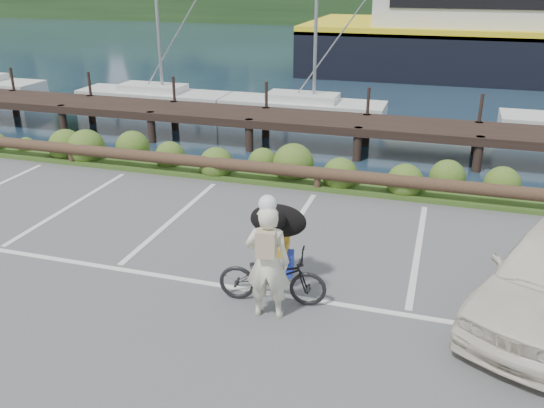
{
  "coord_description": "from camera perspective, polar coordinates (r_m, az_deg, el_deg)",
  "views": [
    {
      "loc": [
        2.82,
        -8.39,
        5.03
      ],
      "look_at": [
        -0.01,
        0.84,
        1.1
      ],
      "focal_mm": 38.0,
      "sensor_mm": 36.0,
      "label": 1
    }
  ],
  "objects": [
    {
      "name": "vegetation_strip",
      "position": [
        14.83,
        5.1,
        2.45
      ],
      "size": [
        34.0,
        1.6,
        0.1
      ],
      "primitive_type": "cube",
      "color": "#3D5B21",
      "rests_on": "ground"
    },
    {
      "name": "harbor_backdrop",
      "position": [
        87.03,
        16.23,
        18.02
      ],
      "size": [
        170.0,
        160.0,
        30.0
      ],
      "color": "#1A2C3E",
      "rests_on": "ground"
    },
    {
      "name": "bicycle",
      "position": [
        9.32,
        0.03,
        -7.19
      ],
      "size": [
        1.82,
        0.83,
        0.92
      ],
      "primitive_type": "imported",
      "rotation": [
        0.0,
        0.0,
        1.7
      ],
      "color": "black",
      "rests_on": "ground"
    },
    {
      "name": "log_rail",
      "position": [
        14.21,
        4.49,
        1.36
      ],
      "size": [
        32.0,
        0.3,
        0.6
      ],
      "primitive_type": null,
      "color": "#443021",
      "rests_on": "ground"
    },
    {
      "name": "cyclist",
      "position": [
        8.74,
        -0.43,
        -5.79
      ],
      "size": [
        0.73,
        0.53,
        1.87
      ],
      "primitive_type": "imported",
      "rotation": [
        0.0,
        0.0,
        3.27
      ],
      "color": "silver",
      "rests_on": "ground"
    },
    {
      "name": "ground",
      "position": [
        10.18,
        -1.34,
        -7.46
      ],
      "size": [
        72.0,
        72.0,
        0.0
      ],
      "primitive_type": "plane",
      "color": "#4E4E51"
    },
    {
      "name": "dog",
      "position": [
        9.49,
        0.62,
        -1.64
      ],
      "size": [
        0.59,
        1.01,
        0.56
      ],
      "primitive_type": "ellipsoid",
      "rotation": [
        0.0,
        0.0,
        1.7
      ],
      "color": "black",
      "rests_on": "bicycle"
    }
  ]
}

